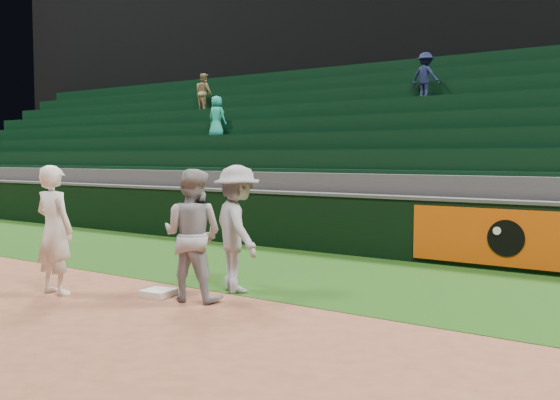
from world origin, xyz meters
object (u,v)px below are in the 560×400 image
(first_base, at_px, (158,293))
(first_baseman, at_px, (54,230))
(baserunner, at_px, (192,235))
(base_coach, at_px, (237,229))

(first_base, height_order, first_baseman, first_baseman)
(first_baseman, height_order, baserunner, first_baseman)
(first_baseman, xyz_separation_m, baserunner, (1.93, 0.86, -0.02))
(base_coach, bearing_deg, baserunner, 110.42)
(first_base, relative_size, base_coach, 0.22)
(baserunner, bearing_deg, first_baseman, 9.47)
(baserunner, distance_m, base_coach, 0.80)
(first_base, bearing_deg, baserunner, 7.88)
(base_coach, bearing_deg, first_baseman, 70.52)
(first_base, height_order, base_coach, base_coach)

